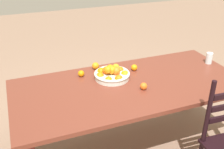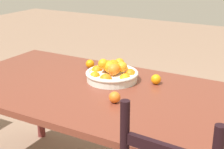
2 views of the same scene
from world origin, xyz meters
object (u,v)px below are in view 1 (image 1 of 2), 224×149
Objects in this scene: orange_loose_1 at (81,74)px; dining_table at (130,90)px; fruit_bowl at (112,74)px; drinking_glass at (209,58)px; orange_loose_0 at (134,68)px; orange_loose_2 at (96,66)px; orange_loose_3 at (144,86)px.

dining_table is at bearing 140.59° from orange_loose_1.
orange_loose_1 is at bearing -39.41° from dining_table.
fruit_bowl reaches higher than dining_table.
dining_table is 18.14× the size of drinking_glass.
drinking_glass is at bearing 170.91° from orange_loose_0.
fruit_bowl is 0.26m from orange_loose_2.
dining_table is at bearing 6.81° from drinking_glass.
fruit_bowl is at bearing -55.11° from dining_table.
orange_loose_1 is 0.62m from orange_loose_3.
orange_loose_3 is (-0.18, 0.29, -0.02)m from fruit_bowl.
orange_loose_3 is (0.09, 0.37, 0.00)m from orange_loose_0.
fruit_bowl reaches higher than orange_loose_2.
dining_table is 0.46m from orange_loose_2.
drinking_glass is at bearing -173.19° from dining_table.
fruit_bowl is at bearing 107.95° from orange_loose_2.
orange_loose_1 is at bearing 30.52° from orange_loose_2.
orange_loose_3 is (-0.26, 0.54, -0.00)m from orange_loose_2.
orange_loose_0 is at bearing 173.11° from orange_loose_1.
dining_table is at bearing 115.31° from orange_loose_2.
orange_loose_1 is 0.21m from orange_loose_2.
orange_loose_3 is at bearing 76.95° from orange_loose_0.
orange_loose_1 is at bearing -44.64° from orange_loose_3.
drinking_glass is (-1.14, 0.30, 0.02)m from orange_loose_2.
fruit_bowl is 4.76× the size of orange_loose_2.
orange_loose_2 is at bearing -64.11° from orange_loose_3.
orange_loose_1 is at bearing -28.83° from fruit_bowl.
dining_table is at bearing 57.67° from orange_loose_0.
orange_loose_0 is 0.81m from drinking_glass.
orange_loose_2 is at bearing -64.69° from dining_table.
orange_loose_0 is 0.53m from orange_loose_1.
fruit_bowl is 5.31× the size of orange_loose_3.
drinking_glass reaches higher than orange_loose_0.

